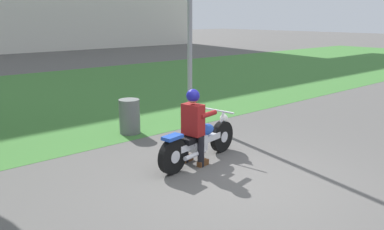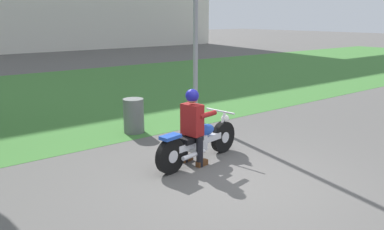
% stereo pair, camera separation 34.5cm
% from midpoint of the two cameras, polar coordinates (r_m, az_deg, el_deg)
% --- Properties ---
extents(ground, '(120.00, 120.00, 0.00)m').
position_cam_midpoint_polar(ground, '(6.48, 7.98, -9.77)').
color(ground, '#565451').
extents(grass_verge, '(60.00, 12.00, 0.01)m').
position_cam_midpoint_polar(grass_verge, '(14.03, -19.40, 2.61)').
color(grass_verge, '#3D7533').
rests_on(grass_verge, ground).
extents(motorcycle_lead, '(2.07, 0.72, 0.87)m').
position_cam_midpoint_polar(motorcycle_lead, '(7.19, 2.41, -3.92)').
color(motorcycle_lead, black).
rests_on(motorcycle_lead, ground).
extents(rider_lead, '(0.60, 0.53, 1.39)m').
position_cam_midpoint_polar(rider_lead, '(6.95, 1.55, -0.90)').
color(rider_lead, black).
rests_on(rider_lead, ground).
extents(trash_can, '(0.47, 0.47, 0.79)m').
position_cam_midpoint_polar(trash_can, '(9.08, -7.40, -0.11)').
color(trash_can, '#595E5B').
rests_on(trash_can, ground).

